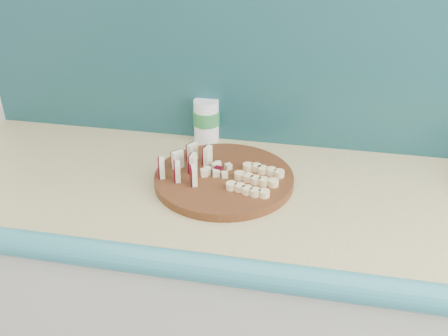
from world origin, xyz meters
The scene contains 7 objects.
kitchen_counter centered at (0.10, 1.50, 0.46)m, with size 2.20×0.63×0.91m.
backsplash centered at (0.10, 1.79, 1.16)m, with size 2.20×0.02×0.50m, color teal.
cutting_board centered at (-0.23, 1.53, 0.92)m, with size 0.35×0.35×0.02m, color #42200E.
apple_wedges centered at (-0.33, 1.53, 0.96)m, with size 0.12×0.15×0.05m.
apple_chunks centered at (-0.25, 1.53, 0.94)m, with size 0.05×0.05×0.02m.
banana_slices centered at (-0.14, 1.51, 0.94)m, with size 0.13×0.15×0.02m.
canister centered at (-0.33, 1.76, 0.98)m, with size 0.08×0.08×0.13m.
Camera 1 is at (-0.02, 0.46, 1.57)m, focal length 40.00 mm.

